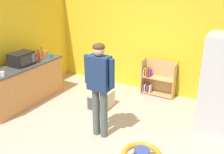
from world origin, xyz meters
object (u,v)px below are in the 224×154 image
Objects in this scene: bookshelf at (157,80)px; microwave at (22,59)px; standing_person at (99,83)px; white_cup at (2,74)px; amber_bottle at (42,54)px; orange_cup at (46,53)px; refrigerator at (223,84)px; ketchup_bottle at (39,56)px; kitchen_counter at (24,84)px; teal_cup at (51,56)px; pet_carrier at (101,100)px; banana_bunch at (34,57)px.

microwave is at bearing -142.54° from bookshelf.
microwave is (-2.15, 0.28, 0.02)m from standing_person.
white_cup is at bearing -131.49° from bookshelf.
microwave is 1.95× the size of amber_bottle.
refrigerator is at bearing 1.81° from orange_cup.
ketchup_bottle is 2.59× the size of orange_cup.
bookshelf is 2.27m from standing_person.
ketchup_bottle is at bearing 79.09° from microwave.
orange_cup is at bearing 114.96° from amber_bottle.
refrigerator is (3.95, 0.99, 0.44)m from kitchen_counter.
orange_cup is 0.32m from teal_cup.
standing_person reaches higher than microwave.
pet_carrier is 2.05m from white_cup.
microwave is 1.95× the size of ketchup_bottle.
microwave reaches higher than white_cup.
ketchup_bottle is at bearing -64.27° from amber_bottle.
teal_cup is at bearing -25.96° from orange_cup.
refrigerator reaches higher than kitchen_counter.
pet_carrier is (-2.33, -0.38, -0.71)m from refrigerator.
bookshelf is at bearing 27.21° from amber_bottle.
standing_person is 17.90× the size of white_cup.
pet_carrier is 1.92m from microwave.
pet_carrier is at bearing 121.25° from standing_person.
ketchup_bottle is (-2.07, 0.70, -0.02)m from standing_person.
ketchup_bottle is at bearing -148.41° from bookshelf.
refrigerator is 18.74× the size of orange_cup.
standing_person reaches higher than white_cup.
banana_bunch is at bearing -135.92° from amber_bottle.
kitchen_counter is at bearing -82.55° from orange_cup.
standing_person is at bearing -18.30° from banana_bunch.
bookshelf is at bearing 149.49° from refrigerator.
bookshelf is 3.46× the size of ketchup_bottle.
ketchup_bottle is (-2.36, -1.45, 0.63)m from bookshelf.
white_cup is at bearing -168.87° from standing_person.
standing_person is 3.08× the size of pet_carrier.
bookshelf is 8.95× the size of orange_cup.
refrigerator is 3.22× the size of pet_carrier.
kitchen_counter is at bearing -142.59° from bookshelf.
standing_person is at bearing 11.13° from white_cup.
bookshelf is at bearing 21.48° from orange_cup.
white_cup reaches higher than pet_carrier.
orange_cup is at bearing -178.19° from refrigerator.
amber_bottle is 2.59× the size of orange_cup.
standing_person is at bearing -97.76° from bookshelf.
amber_bottle is 1.00× the size of ketchup_bottle.
amber_bottle reaches higher than bookshelf.
standing_person is 6.91× the size of amber_bottle.
ketchup_bottle is (0.09, -0.19, 0.00)m from amber_bottle.
orange_cup is at bearing 154.04° from teal_cup.
pet_carrier is 5.81× the size of teal_cup.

